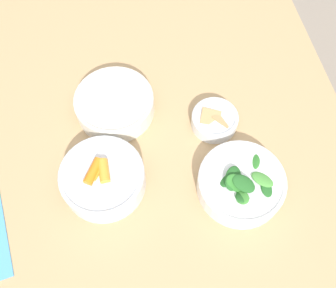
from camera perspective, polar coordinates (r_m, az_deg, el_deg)
name	(u,v)px	position (r m, az deg, el deg)	size (l,w,h in m)	color
ground_plane	(163,215)	(1.60, -0.82, -10.74)	(10.00, 10.00, 0.00)	gray
dining_table	(160,148)	(1.02, -1.27, -0.68)	(1.04, 0.93, 0.74)	tan
bowl_carrots	(103,178)	(0.83, -9.88, -5.07)	(0.18, 0.18, 0.08)	silver
bowl_greens	(241,183)	(0.84, 11.03, -5.86)	(0.19, 0.19, 0.08)	white
bowl_beans_hotdog	(115,104)	(0.93, -8.13, 6.00)	(0.19, 0.19, 0.06)	silver
bowl_cookies	(215,119)	(0.91, 7.11, 3.73)	(0.11, 0.11, 0.04)	silver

